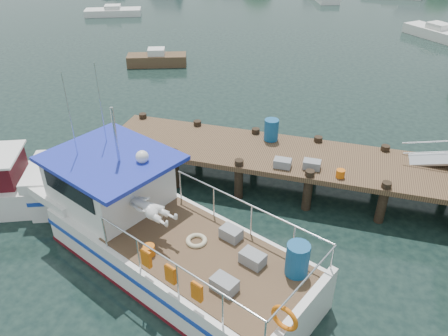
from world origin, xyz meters
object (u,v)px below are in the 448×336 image
(moored_rowboat, at_px, (157,59))
(moored_b, at_px, (437,33))
(lobster_boat, at_px, (144,224))
(moored_a, at_px, (113,12))

(moored_rowboat, relative_size, moored_b, 0.79)
(moored_rowboat, bearing_deg, moored_b, 43.79)
(lobster_boat, bearing_deg, moored_rowboat, 135.71)
(moored_rowboat, bearing_deg, lobster_boat, -57.17)
(lobster_boat, height_order, moored_b, lobster_boat)
(lobster_boat, xyz_separation_m, moored_b, (11.52, 29.29, -0.56))
(moored_b, bearing_deg, lobster_boat, -100.28)
(lobster_boat, xyz_separation_m, moored_rowboat, (-7.11, 16.75, -0.58))
(lobster_boat, bearing_deg, moored_a, 143.28)
(moored_rowboat, distance_m, moored_b, 22.46)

